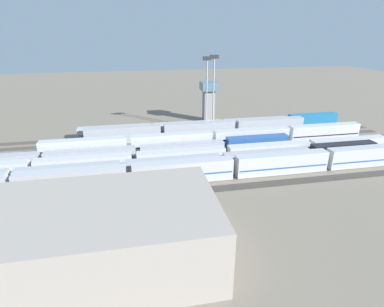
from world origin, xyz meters
name	(u,v)px	position (x,y,z in m)	size (l,w,h in m)	color
ground_plane	(179,157)	(0.00, 0.00, 0.00)	(400.00, 400.00, 0.00)	#756B5B
track_bed_0	(170,134)	(0.00, -20.00, 0.06)	(140.00, 2.80, 0.12)	#4C443D
track_bed_1	(172,139)	(0.00, -15.00, 0.06)	(140.00, 2.80, 0.12)	#4C443D
track_bed_2	(174,144)	(0.00, -10.00, 0.06)	(140.00, 2.80, 0.12)	#4C443D
track_bed_3	(177,150)	(0.00, -5.00, 0.06)	(140.00, 2.80, 0.12)	#3D3833
track_bed_4	(179,157)	(0.00, 0.00, 0.06)	(140.00, 2.80, 0.12)	#3D3833
track_bed_5	(182,164)	(0.00, 5.00, 0.06)	(140.00, 2.80, 0.12)	#3D3833
track_bed_6	(185,172)	(0.00, 10.00, 0.06)	(140.00, 2.80, 0.12)	#4C443D
track_bed_7	(189,181)	(0.00, 15.00, 0.06)	(140.00, 2.80, 0.12)	#4C443D
track_bed_8	(193,191)	(0.00, 20.00, 0.06)	(140.00, 2.80, 0.12)	#3D3833
train_on_track_3	(213,140)	(-10.77, -5.00, 2.60)	(95.60, 3.06, 5.00)	silver
train_on_track_4	(130,153)	(13.32, 0.00, 2.07)	(90.60, 3.06, 4.40)	#285193
train_on_track_0	(217,126)	(-16.27, -20.00, 2.07)	(90.60, 3.06, 4.40)	#1E6B9E
train_on_track_5	(182,157)	(0.13, 5.00, 2.02)	(119.80, 3.00, 3.80)	silver
train_on_track_7	(183,171)	(1.38, 15.00, 2.59)	(119.80, 3.06, 5.00)	#B7BABF
train_on_track_6	(168,166)	(4.28, 10.00, 2.08)	(114.80, 3.00, 4.40)	black
train_on_track_1	(200,130)	(-9.04, -15.00, 2.62)	(71.40, 3.00, 5.00)	#A8AAB2
light_mast_0	(214,83)	(-15.35, -22.39, 16.24)	(2.80, 0.70, 25.20)	#9EA0A5
light_mast_2	(207,84)	(-12.93, -22.15, 15.99)	(2.80, 0.70, 24.76)	#9EA0A5
maintenance_shed	(71,239)	(21.49, 39.37, 5.09)	(41.66, 19.85, 10.19)	#9E9389
control_tower	(209,99)	(-16.67, -33.96, 8.59)	(6.00, 6.00, 14.80)	gray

